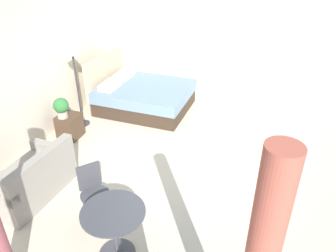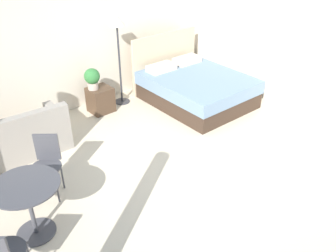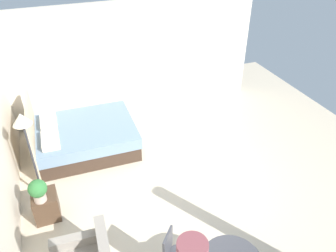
{
  "view_description": "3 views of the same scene",
  "coord_description": "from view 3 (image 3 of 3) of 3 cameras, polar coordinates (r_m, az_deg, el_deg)",
  "views": [
    {
      "loc": [
        -4.39,
        -1.15,
        3.39
      ],
      "look_at": [
        -0.24,
        0.24,
        0.88
      ],
      "focal_mm": 34.75,
      "sensor_mm": 36.0,
      "label": 1
    },
    {
      "loc": [
        -2.87,
        -2.99,
        3.21
      ],
      "look_at": [
        -0.09,
        0.17,
        0.76
      ],
      "focal_mm": 38.7,
      "sensor_mm": 36.0,
      "label": 2
    },
    {
      "loc": [
        -4.08,
        1.92,
        4.33
      ],
      "look_at": [
        0.43,
        0.21,
        1.13
      ],
      "focal_mm": 35.97,
      "sensor_mm": 36.0,
      "label": 3
    }
  ],
  "objects": [
    {
      "name": "potted_plant",
      "position": [
        5.57,
        -21.19,
        -10.08
      ],
      "size": [
        0.28,
        0.28,
        0.39
      ],
      "color": "tan",
      "rests_on": "nightstand"
    },
    {
      "name": "nightstand",
      "position": [
        5.94,
        -19.95,
        -12.57
      ],
      "size": [
        0.42,
        0.39,
        0.47
      ],
      "color": "#473323",
      "rests_on": "ground"
    },
    {
      "name": "bed",
      "position": [
        7.15,
        -14.25,
        -1.83
      ],
      "size": [
        1.66,
        2.04,
        1.17
      ],
      "color": "#38281E",
      "rests_on": "ground"
    },
    {
      "name": "ground_plane",
      "position": [
        6.26,
        3.2,
        -10.38
      ],
      "size": [
        9.06,
        8.82,
        0.02
      ],
      "primitive_type": "cube",
      "color": "beige"
    },
    {
      "name": "wall_right",
      "position": [
        7.95,
        -5.39,
        11.27
      ],
      "size": [
        0.12,
        5.82,
        2.66
      ],
      "primitive_type": "cube",
      "color": "beige",
      "rests_on": "ground"
    },
    {
      "name": "cafe_chair_near_window",
      "position": [
        4.71,
        1.02,
        -20.63
      ],
      "size": [
        0.55,
        0.55,
        0.84
      ],
      "color": "#3F3F44",
      "rests_on": "ground"
    },
    {
      "name": "floor_lamp",
      "position": [
        5.66,
        -23.12,
        -0.8
      ],
      "size": [
        0.3,
        0.3,
        1.71
      ],
      "color": "#2D2D33",
      "rests_on": "ground"
    }
  ]
}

